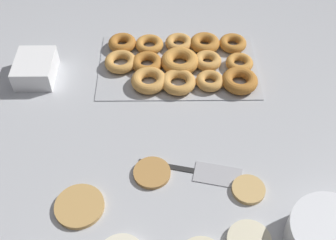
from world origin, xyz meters
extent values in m
plane|color=#B2B5BA|center=(0.00, 0.00, 0.00)|extent=(3.00, 3.00, 0.00)
cylinder|color=tan|center=(0.17, 0.10, 0.01)|extent=(0.12, 0.12, 0.01)
cylinder|color=#B27F42|center=(0.01, 0.01, 0.01)|extent=(0.09, 0.09, 0.01)
cylinder|color=tan|center=(-0.22, 0.06, 0.01)|extent=(0.08, 0.08, 0.01)
cube|color=#ADAFB5|center=(-0.07, -0.39, 0.00)|extent=(0.49, 0.30, 0.01)
torus|color=#B7752D|center=(-0.24, -0.47, 0.02)|extent=(0.09, 0.09, 0.03)
torus|color=#B7752D|center=(-0.15, -0.47, 0.02)|extent=(0.10, 0.10, 0.03)
torus|color=#D19347|center=(-0.07, -0.48, 0.02)|extent=(0.09, 0.09, 0.03)
torus|color=#C68438|center=(0.02, -0.47, 0.02)|extent=(0.09, 0.09, 0.03)
torus|color=#AD6B28|center=(0.11, -0.48, 0.02)|extent=(0.09, 0.09, 0.03)
torus|color=#C68438|center=(-0.25, -0.38, 0.02)|extent=(0.08, 0.08, 0.03)
torus|color=#D19347|center=(-0.16, -0.39, 0.02)|extent=(0.09, 0.09, 0.03)
torus|color=#C68438|center=(-0.07, -0.38, 0.02)|extent=(0.12, 0.12, 0.04)
torus|color=#AD6B28|center=(0.03, -0.38, 0.02)|extent=(0.09, 0.09, 0.03)
torus|color=#D19347|center=(0.11, -0.39, 0.02)|extent=(0.10, 0.10, 0.03)
torus|color=#AD6B28|center=(-0.24, -0.30, 0.02)|extent=(0.11, 0.11, 0.03)
torus|color=#D19347|center=(-0.16, -0.30, 0.02)|extent=(0.08, 0.08, 0.03)
torus|color=#D19347|center=(-0.07, -0.30, 0.02)|extent=(0.10, 0.10, 0.03)
torus|color=#D19347|center=(0.02, -0.30, 0.02)|extent=(0.10, 0.10, 0.03)
cylinder|color=white|center=(-0.37, 0.20, 0.04)|extent=(0.18, 0.18, 0.07)
cube|color=white|center=(0.36, -0.35, 0.01)|extent=(0.11, 0.14, 0.02)
cube|color=white|center=(0.36, -0.35, 0.03)|extent=(0.11, 0.14, 0.02)
cube|color=white|center=(0.36, -0.35, 0.05)|extent=(0.11, 0.14, 0.02)
cube|color=black|center=(-0.03, -0.01, 0.00)|extent=(0.14, 0.04, 0.01)
cube|color=#A8A8AD|center=(-0.16, 0.02, 0.00)|extent=(0.13, 0.08, 0.01)
camera|label=1|loc=(-0.03, 0.60, 0.87)|focal=45.00mm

